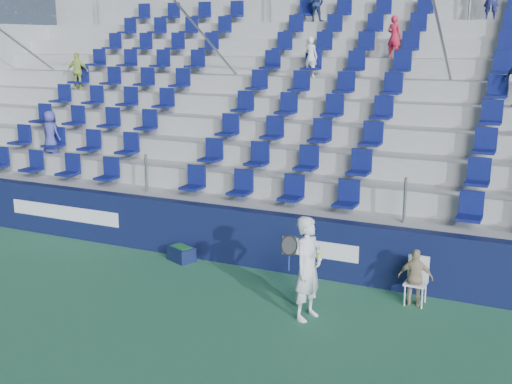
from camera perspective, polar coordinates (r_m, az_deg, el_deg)
ground at (r=11.13m, az=-7.27°, el=-11.48°), size 70.00×70.00×0.00m
sponsor_wall at (r=13.49m, az=-0.12°, el=-4.16°), size 24.00×0.32×1.20m
grandstand at (r=17.78m, az=6.99°, el=5.06°), size 24.00×8.17×6.63m
tennis_player at (r=10.93m, az=4.65°, el=-6.77°), size 0.69×0.74×1.80m
line_judge_chair at (r=12.03m, az=14.13°, el=-7.31°), size 0.38×0.39×0.87m
line_judge at (r=11.89m, az=14.00°, el=-7.39°), size 0.64×0.33×1.05m
ball_bin at (r=14.01m, az=-6.65°, el=-5.41°), size 0.68×0.58×0.33m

